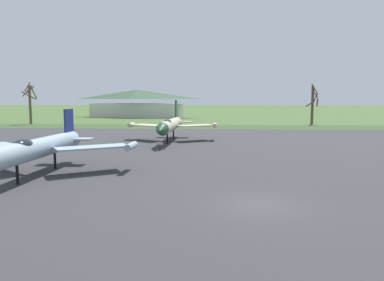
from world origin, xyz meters
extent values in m
plane|color=#425B2D|center=(0.00, 0.00, 0.00)|extent=(600.00, 600.00, 0.00)
cube|color=#333335|center=(0.00, 18.19, 0.03)|extent=(98.96, 60.65, 0.05)
cube|color=#364929|center=(0.00, 54.52, 0.03)|extent=(158.96, 12.00, 0.06)
cylinder|color=#B7B293|center=(-8.32, 28.92, 2.15)|extent=(1.65, 13.02, 1.50)
cone|color=#234C2D|center=(-8.41, 21.44, 2.15)|extent=(1.40, 1.99, 1.38)
cylinder|color=black|center=(-8.25, 35.72, 2.15)|extent=(1.06, 0.84, 1.05)
ellipsoid|color=#19232D|center=(-8.35, 26.19, 2.56)|extent=(1.10, 2.08, 1.04)
cube|color=#B7B293|center=(-11.52, 30.35, 2.04)|extent=(5.40, 4.72, 0.14)
cube|color=#B7B293|center=(-5.10, 30.27, 2.04)|extent=(5.42, 4.66, 0.14)
cylinder|color=#B7B293|center=(-13.96, 31.18, 2.04)|extent=(0.59, 2.41, 0.56)
cylinder|color=#B7B293|center=(-2.64, 31.06, 2.04)|extent=(0.59, 2.41, 0.56)
cube|color=#234C2D|center=(-8.26, 34.88, 4.13)|extent=(0.20, 1.55, 2.46)
cube|color=#B7B293|center=(-9.55, 34.74, 2.26)|extent=(1.99, 1.42, 0.14)
cube|color=#B7B293|center=(-6.97, 34.71, 2.26)|extent=(1.99, 1.42, 0.14)
cylinder|color=black|center=(-8.36, 26.06, 0.70)|extent=(0.20, 0.20, 1.40)
cylinder|color=black|center=(-8.29, 31.78, 0.70)|extent=(0.20, 0.20, 1.40)
cylinder|color=black|center=(-8.41, 20.52, 0.31)|extent=(0.08, 0.08, 0.62)
cube|color=white|center=(-8.41, 20.52, 0.76)|extent=(0.66, 0.32, 0.27)
cylinder|color=#8EA3B2|center=(-15.04, 6.48, 2.04)|extent=(1.67, 12.35, 1.42)
cylinder|color=black|center=(-14.91, 12.93, 2.04)|extent=(1.01, 0.80, 1.00)
ellipsoid|color=#19232D|center=(-15.08, 4.57, 2.43)|extent=(1.12, 2.11, 1.06)
cube|color=#8EA3B2|center=(-18.43, 8.40, 1.93)|extent=(5.57, 4.78, 0.13)
cube|color=#8EA3B2|center=(-11.58, 8.26, 1.93)|extent=(5.63, 4.64, 0.13)
cylinder|color=#8EA3B2|center=(-8.86, 9.13, 1.93)|extent=(0.58, 2.29, 0.53)
cube|color=navy|center=(-14.93, 12.09, 3.73)|extent=(0.20, 1.60, 1.95)
cube|color=#8EA3B2|center=(-16.10, 12.00, 2.15)|extent=(1.79, 1.36, 0.13)
cube|color=#8EA3B2|center=(-13.77, 11.96, 2.15)|extent=(1.79, 1.36, 0.13)
cylinder|color=black|center=(-15.10, 3.77, 0.66)|extent=(0.19, 0.19, 1.33)
cylinder|color=black|center=(-14.99, 9.19, 0.66)|extent=(0.19, 0.19, 1.33)
cylinder|color=brown|center=(-42.99, 60.26, 4.21)|extent=(0.56, 0.56, 8.42)
cylinder|color=brown|center=(-42.53, 58.98, 6.24)|extent=(2.80, 1.24, 1.85)
cylinder|color=brown|center=(-43.51, 61.08, 7.32)|extent=(1.96, 1.38, 1.87)
cylinder|color=brown|center=(-42.01, 60.10, 6.92)|extent=(0.60, 2.19, 2.88)
cylinder|color=brown|center=(-43.77, 60.97, 7.27)|extent=(1.69, 1.82, 2.50)
cylinder|color=brown|center=(-43.61, 60.58, 8.09)|extent=(0.94, 1.50, 2.06)
cylinder|color=brown|center=(17.97, 63.81, 4.13)|extent=(0.57, 0.57, 8.27)
cylinder|color=brown|center=(18.35, 63.13, 6.45)|extent=(1.59, 1.02, 1.70)
cylinder|color=brown|center=(18.17, 63.10, 7.57)|extent=(1.68, 0.70, 2.35)
cylinder|color=brown|center=(18.94, 63.63, 4.72)|extent=(0.70, 2.18, 1.76)
cylinder|color=brown|center=(17.74, 64.75, 4.47)|extent=(2.08, 0.76, 1.39)
cylinder|color=brown|center=(18.57, 64.12, 5.59)|extent=(0.89, 1.47, 2.15)
cube|color=beige|center=(-26.57, 92.52, 2.04)|extent=(27.78, 12.74, 4.08)
pyramid|color=#38563D|center=(-26.57, 92.52, 6.82)|extent=(29.17, 13.38, 2.74)
camera|label=1|loc=(-2.12, -19.43, 5.60)|focal=35.40mm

